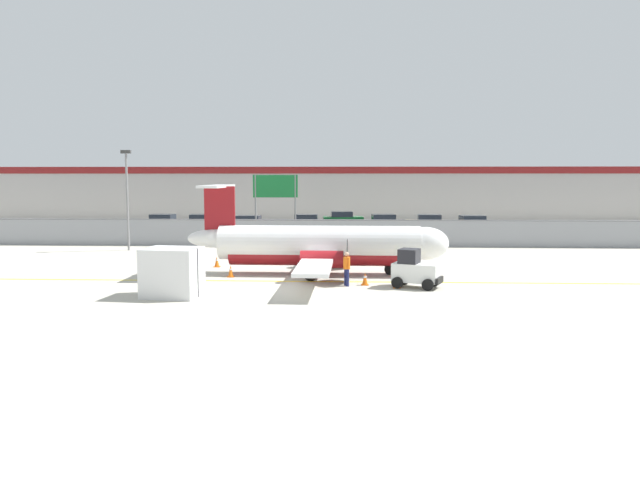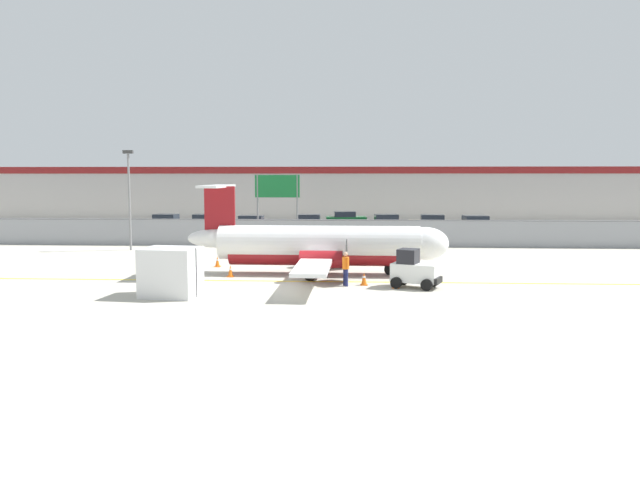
# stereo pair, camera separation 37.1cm
# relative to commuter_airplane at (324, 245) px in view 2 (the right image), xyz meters

# --- Properties ---
(ground_plane) EXTENTS (140.00, 140.00, 0.01)m
(ground_plane) POSITION_rel_commuter_airplane_xyz_m (-1.64, -2.43, -1.60)
(ground_plane) COLOR #B7B2A3
(perimeter_fence) EXTENTS (98.00, 0.10, 2.10)m
(perimeter_fence) POSITION_rel_commuter_airplane_xyz_m (-1.64, 13.57, -0.49)
(perimeter_fence) COLOR gray
(perimeter_fence) RESTS_ON ground
(parking_lot_strip) EXTENTS (98.00, 17.00, 0.12)m
(parking_lot_strip) POSITION_rel_commuter_airplane_xyz_m (-1.64, 25.07, -1.54)
(parking_lot_strip) COLOR #38383A
(parking_lot_strip) RESTS_ON ground
(background_building) EXTENTS (91.00, 8.10, 6.50)m
(background_building) POSITION_rel_commuter_airplane_xyz_m (-1.64, 43.56, 1.66)
(background_building) COLOR #BCB7B2
(background_building) RESTS_ON ground
(commuter_airplane) EXTENTS (14.47, 16.02, 4.92)m
(commuter_airplane) POSITION_rel_commuter_airplane_xyz_m (0.00, 0.00, 0.00)
(commuter_airplane) COLOR white
(commuter_airplane) RESTS_ON ground
(baggage_tug) EXTENTS (2.57, 2.04, 1.88)m
(baggage_tug) POSITION_rel_commuter_airplane_xyz_m (4.60, -3.91, -0.75)
(baggage_tug) COLOR silver
(baggage_tug) RESTS_ON ground
(ground_crew_worker) EXTENTS (0.45, 0.53, 1.70)m
(ground_crew_worker) POSITION_rel_commuter_airplane_xyz_m (1.27, -3.66, -0.65)
(ground_crew_worker) COLOR #191E4C
(ground_crew_worker) RESTS_ON ground
(cargo_container) EXTENTS (2.62, 2.26, 2.20)m
(cargo_container) POSITION_rel_commuter_airplane_xyz_m (-6.57, -6.69, -0.50)
(cargo_container) COLOR silver
(cargo_container) RESTS_ON ground
(traffic_cone_near_left) EXTENTS (0.36, 0.36, 0.64)m
(traffic_cone_near_left) POSITION_rel_commuter_airplane_xyz_m (-6.50, 2.48, -1.29)
(traffic_cone_near_left) COLOR orange
(traffic_cone_near_left) RESTS_ON ground
(traffic_cone_near_right) EXTENTS (0.36, 0.36, 0.64)m
(traffic_cone_near_right) POSITION_rel_commuter_airplane_xyz_m (3.71, -4.08, -1.29)
(traffic_cone_near_right) COLOR orange
(traffic_cone_near_right) RESTS_ON ground
(traffic_cone_far_left) EXTENTS (0.36, 0.36, 0.64)m
(traffic_cone_far_left) POSITION_rel_commuter_airplane_xyz_m (2.19, -3.36, -1.29)
(traffic_cone_far_left) COLOR orange
(traffic_cone_far_left) RESTS_ON ground
(traffic_cone_far_right) EXTENTS (0.36, 0.36, 0.64)m
(traffic_cone_far_right) POSITION_rel_commuter_airplane_xyz_m (-4.97, -1.19, -1.29)
(traffic_cone_far_right) COLOR orange
(traffic_cone_far_right) RESTS_ON ground
(parked_car_0) EXTENTS (4.35, 2.34, 1.58)m
(parked_car_0) POSITION_rel_commuter_airplane_xyz_m (-16.91, 25.99, -0.71)
(parked_car_0) COLOR black
(parked_car_0) RESTS_ON parking_lot_strip
(parked_car_1) EXTENTS (4.30, 2.22, 1.58)m
(parked_car_1) POSITION_rel_commuter_airplane_xyz_m (-13.06, 25.98, -0.71)
(parked_car_1) COLOR slate
(parked_car_1) RESTS_ON parking_lot_strip
(parked_car_2) EXTENTS (4.29, 2.18, 1.58)m
(parked_car_2) POSITION_rel_commuter_airplane_xyz_m (-8.20, 24.33, -0.71)
(parked_car_2) COLOR red
(parked_car_2) RESTS_ON parking_lot_strip
(parked_car_3) EXTENTS (4.22, 2.03, 1.58)m
(parked_car_3) POSITION_rel_commuter_airplane_xyz_m (-2.88, 26.28, -0.71)
(parked_car_3) COLOR navy
(parked_car_3) RESTS_ON parking_lot_strip
(parked_car_4) EXTENTS (4.34, 2.32, 1.58)m
(parked_car_4) POSITION_rel_commuter_airplane_xyz_m (0.77, 31.53, -0.71)
(parked_car_4) COLOR #19662D
(parked_car_4) RESTS_ON parking_lot_strip
(parked_car_5) EXTENTS (4.36, 2.35, 1.58)m
(parked_car_5) POSITION_rel_commuter_airplane_xyz_m (4.90, 26.85, -0.71)
(parked_car_5) COLOR black
(parked_car_5) RESTS_ON parking_lot_strip
(parked_car_6) EXTENTS (4.26, 2.13, 1.58)m
(parked_car_6) POSITION_rel_commuter_airplane_xyz_m (9.08, 26.56, -0.71)
(parked_car_6) COLOR #B28C19
(parked_car_6) RESTS_ON parking_lot_strip
(parked_car_7) EXTENTS (4.39, 2.43, 1.58)m
(parked_car_7) POSITION_rel_commuter_airplane_xyz_m (12.96, 25.25, -0.71)
(parked_car_7) COLOR gray
(parked_car_7) RESTS_ON parking_lot_strip
(apron_light_pole) EXTENTS (0.70, 0.30, 7.27)m
(apron_light_pole) POSITION_rel_commuter_airplane_xyz_m (-14.71, 10.54, 2.70)
(apron_light_pole) COLOR slate
(apron_light_pole) RESTS_ON ground
(highway_sign) EXTENTS (3.60, 0.14, 5.50)m
(highway_sign) POSITION_rel_commuter_airplane_xyz_m (-4.51, 15.69, 2.54)
(highway_sign) COLOR slate
(highway_sign) RESTS_ON ground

